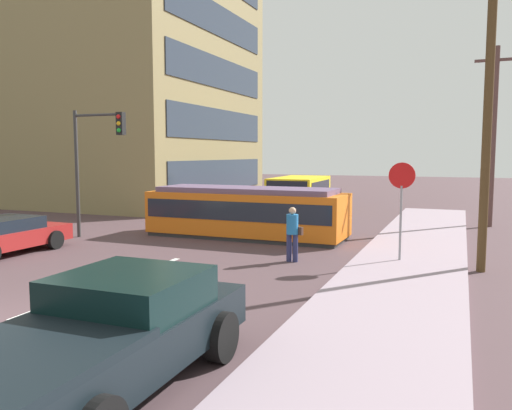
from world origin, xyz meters
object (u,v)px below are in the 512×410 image
Objects in this scene: pedestrian_crossing at (293,231)px; stop_sign at (402,191)px; city_bus at (299,192)px; traffic_light_mast at (95,150)px; utility_pole_near at (488,103)px; utility_pole_mid at (493,134)px; parked_sedan_mid at (2,235)px; streetcar_tram at (247,211)px; pickup_truck_parked at (109,335)px.

pedestrian_crossing is 0.58× the size of stop_sign.
city_bus is 13.21m from traffic_light_mast.
stop_sign is 3.29m from utility_pole_near.
stop_sign is 0.36× the size of utility_pole_mid.
parked_sedan_mid is 4.70m from traffic_light_mast.
stop_sign is 10.21m from utility_pole_mid.
stop_sign is 0.58× the size of traffic_light_mast.
streetcar_tram is 4.85m from pedestrian_crossing.
streetcar_tram is 1.56× the size of pickup_truck_parked.
parked_sedan_mid is 0.88× the size of traffic_light_mast.
streetcar_tram is 1.58× the size of traffic_light_mast.
parked_sedan_mid is at bearing -102.62° from traffic_light_mast.
utility_pole_near is 1.12× the size of utility_pole_mid.
streetcar_tram is 2.71× the size of stop_sign.
parked_sedan_mid is 15.33m from utility_pole_near.
city_bus is 0.60× the size of utility_pole_near.
pickup_truck_parked is 1.15× the size of parked_sedan_mid.
traffic_light_mast reaches higher than parked_sedan_mid.
city_bus is at bearing 70.33° from traffic_light_mast.
utility_pole_near is at bearing -19.69° from streetcar_tram.
pickup_truck_parked is (0.28, -9.00, -0.15)m from pedestrian_crossing.
streetcar_tram is at bearing -143.34° from utility_pole_mid.
city_bus is (-0.87, 9.76, 0.08)m from streetcar_tram.
utility_pole_mid reaches higher than streetcar_tram.
streetcar_tram is at bearing 154.88° from stop_sign.
stop_sign is at bearing -2.03° from traffic_light_mast.
traffic_light_mast reaches higher than pedestrian_crossing.
parked_sedan_mid is 1.51× the size of stop_sign.
pedestrian_crossing is at bearing -119.51° from utility_pole_mid.
utility_pole_near reaches higher than city_bus.
utility_pole_mid is (9.02, 6.71, 3.14)m from streetcar_tram.
parked_sedan_mid is at bearing -139.51° from utility_pole_mid.
pickup_truck_parked reaches higher than parked_sedan_mid.
pickup_truck_parked is 10.32m from stop_sign.
parked_sedan_mid is at bearing 145.22° from pickup_truck_parked.
pickup_truck_parked is 0.63× the size of utility_pole_mid.
stop_sign reaches higher than city_bus.
streetcar_tram reaches higher than city_bus.
streetcar_tram is at bearing 45.48° from parked_sedan_mid.
parked_sedan_mid is at bearing -165.03° from stop_sign.
streetcar_tram is at bearing 104.90° from pickup_truck_parked.
traffic_light_mast is 0.55× the size of utility_pole_near.
utility_pole_mid reaches higher than pedestrian_crossing.
city_bus is 14.52m from stop_sign.
pickup_truck_parked is at bearing -88.19° from pedestrian_crossing.
city_bus is at bearing 162.87° from utility_pole_mid.
pedestrian_crossing is at bearing -50.22° from streetcar_tram.
city_bus is at bearing 106.41° from pedestrian_crossing.
streetcar_tram reaches higher than parked_sedan_mid.
pickup_truck_parked is 1.02× the size of traffic_light_mast.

